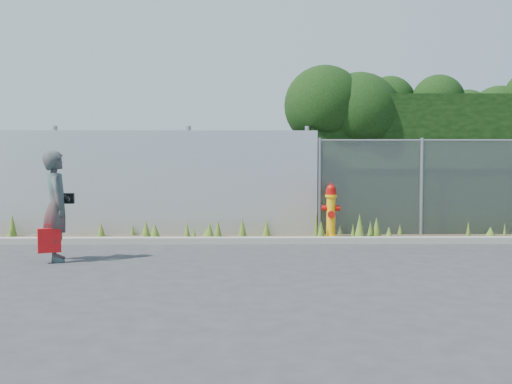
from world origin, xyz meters
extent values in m
plane|color=#333335|center=(0.00, 0.00, 0.00)|extent=(80.00, 80.00, 0.00)
cube|color=gray|center=(0.00, 1.80, 0.06)|extent=(16.00, 0.22, 0.12)
cube|color=#473829|center=(0.00, 2.40, 0.01)|extent=(16.00, 1.20, 0.01)
cone|color=#43661E|center=(-1.64, 2.13, 0.18)|extent=(0.17, 0.17, 0.36)
cone|color=#43661E|center=(-5.07, 2.13, 0.11)|extent=(0.21, 0.21, 0.22)
cone|color=#43661E|center=(1.50, 3.05, 0.11)|extent=(0.13, 0.13, 0.22)
cone|color=#43661E|center=(4.51, 1.97, 0.18)|extent=(0.09, 0.09, 0.36)
cone|color=#43661E|center=(0.94, 2.57, 0.27)|extent=(0.09, 0.09, 0.55)
cone|color=#43661E|center=(-2.49, 2.46, 0.18)|extent=(0.22, 0.22, 0.36)
cone|color=#43661E|center=(-1.53, 2.45, 0.10)|extent=(0.10, 0.10, 0.20)
cone|color=#43661E|center=(1.95, 2.16, 0.19)|extent=(0.16, 0.16, 0.38)
cone|color=#43661E|center=(-2.85, 2.92, 0.13)|extent=(0.08, 0.08, 0.25)
cone|color=#43661E|center=(2.27, 1.98, 0.14)|extent=(0.19, 0.19, 0.29)
cone|color=#43661E|center=(-0.56, 2.56, 0.20)|extent=(0.19, 0.19, 0.40)
cone|color=#43661E|center=(2.08, 2.20, 0.23)|extent=(0.22, 0.22, 0.45)
cone|color=#43661E|center=(1.71, 1.99, 0.27)|extent=(0.23, 0.23, 0.54)
cone|color=#43661E|center=(4.04, 2.56, 0.17)|extent=(0.10, 0.10, 0.33)
cone|color=#43661E|center=(-5.29, 2.79, 0.23)|extent=(0.18, 0.18, 0.46)
cone|color=#43661E|center=(-1.20, 2.18, 0.18)|extent=(0.22, 0.22, 0.36)
cone|color=#43661E|center=(-1.29, 2.67, 0.09)|extent=(0.19, 0.19, 0.19)
cone|color=#43661E|center=(-1.06, 2.65, 0.17)|extent=(0.17, 0.17, 0.35)
cone|color=#43661E|center=(-2.32, 2.47, 0.15)|extent=(0.24, 0.24, 0.30)
cone|color=#43661E|center=(1.60, 2.11, 0.17)|extent=(0.11, 0.11, 0.34)
cone|color=#43661E|center=(4.57, 2.74, 0.10)|extent=(0.20, 0.20, 0.20)
cone|color=#43661E|center=(-0.07, 2.83, 0.18)|extent=(0.17, 0.17, 0.35)
cone|color=#43661E|center=(-3.47, 2.78, 0.15)|extent=(0.17, 0.17, 0.30)
cone|color=#43661E|center=(1.02, 2.45, 0.18)|extent=(0.18, 0.18, 0.36)
cone|color=#43661E|center=(2.76, 3.00, 0.12)|extent=(0.11, 0.11, 0.24)
cube|color=silver|center=(-3.25, 3.00, 1.10)|extent=(8.50, 0.08, 2.20)
cylinder|color=gray|center=(-4.50, 3.12, 1.15)|extent=(0.10, 0.10, 2.30)
cylinder|color=gray|center=(-1.70, 3.12, 1.15)|extent=(0.10, 0.10, 2.30)
cylinder|color=gray|center=(0.80, 3.12, 1.15)|extent=(0.10, 0.10, 2.30)
cube|color=gray|center=(4.25, 3.00, 1.00)|extent=(6.50, 0.03, 2.00)
cylinder|color=gray|center=(4.25, 3.00, 2.00)|extent=(6.50, 0.04, 0.04)
cylinder|color=gray|center=(1.05, 3.00, 1.02)|extent=(0.07, 0.07, 2.05)
cylinder|color=gray|center=(3.20, 3.00, 1.02)|extent=(0.07, 0.07, 2.05)
cube|color=black|center=(4.55, 4.00, 1.50)|extent=(7.30, 1.60, 3.00)
sphere|color=black|center=(1.25, 3.83, 2.80)|extent=(1.79, 1.79, 1.79)
sphere|color=black|center=(2.04, 3.87, 2.61)|extent=(1.86, 1.86, 1.86)
sphere|color=black|center=(2.81, 4.26, 2.93)|extent=(1.18, 1.18, 1.18)
sphere|color=black|center=(3.79, 3.82, 2.91)|extent=(1.16, 1.16, 1.16)
sphere|color=black|center=(4.59, 4.22, 2.66)|extent=(1.10, 1.10, 1.10)
sphere|color=black|center=(5.37, 4.29, 2.61)|extent=(1.40, 1.40, 1.40)
cylinder|color=#FDB60D|center=(1.23, 2.56, 0.03)|extent=(0.28, 0.28, 0.06)
cylinder|color=#FDB60D|center=(1.23, 2.56, 0.42)|extent=(0.18, 0.18, 0.84)
cylinder|color=#FDB60D|center=(1.23, 2.56, 0.86)|extent=(0.24, 0.24, 0.05)
cylinder|color=#B20F0A|center=(1.23, 2.56, 0.93)|extent=(0.21, 0.21, 0.10)
sphere|color=#B20F0A|center=(1.23, 2.56, 1.00)|extent=(0.19, 0.19, 0.19)
cylinder|color=#B20F0A|center=(1.23, 2.56, 1.10)|extent=(0.05, 0.05, 0.05)
cylinder|color=#B20F0A|center=(1.09, 2.56, 0.61)|extent=(0.10, 0.11, 0.11)
cylinder|color=#B20F0A|center=(1.37, 2.56, 0.61)|extent=(0.10, 0.11, 0.11)
cylinder|color=#B20F0A|center=(1.23, 2.42, 0.49)|extent=(0.15, 0.12, 0.15)
imported|color=#106761|center=(-3.42, -0.05, 0.86)|extent=(0.61, 0.73, 1.72)
cube|color=red|center=(-3.47, -0.26, 0.35)|extent=(0.33, 0.12, 0.37)
cylinder|color=red|center=(-3.47, -0.26, 0.60)|extent=(0.16, 0.01, 0.01)
cube|color=black|center=(-3.32, 0.14, 0.97)|extent=(0.22, 0.09, 0.17)
camera|label=1|loc=(-0.42, -8.92, 1.54)|focal=40.00mm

